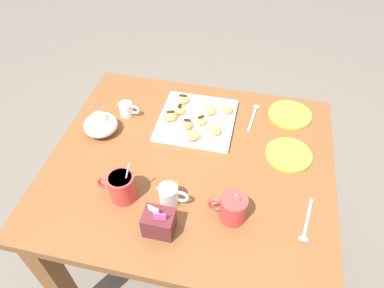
# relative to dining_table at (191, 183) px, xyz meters

# --- Properties ---
(ground_plane) EXTENTS (8.00, 8.00, 0.00)m
(ground_plane) POSITION_rel_dining_table_xyz_m (0.00, 0.00, -0.60)
(ground_plane) COLOR #665B51
(dining_table) EXTENTS (0.99, 0.87, 0.74)m
(dining_table) POSITION_rel_dining_table_xyz_m (0.00, 0.00, 0.00)
(dining_table) COLOR brown
(dining_table) RESTS_ON ground_plane
(pastry_plate_square) EXTENTS (0.29, 0.29, 0.02)m
(pastry_plate_square) POSITION_rel_dining_table_xyz_m (0.02, -0.20, 0.14)
(pastry_plate_square) COLOR white
(pastry_plate_square) RESTS_ON dining_table
(coffee_mug_red_left) EXTENTS (0.12, 0.08, 0.14)m
(coffee_mug_red_left) POSITION_rel_dining_table_xyz_m (-0.17, 0.19, 0.18)
(coffee_mug_red_left) COLOR red
(coffee_mug_red_left) RESTS_ON dining_table
(coffee_mug_red_right) EXTENTS (0.12, 0.08, 0.15)m
(coffee_mug_red_right) POSITION_rel_dining_table_xyz_m (0.18, 0.19, 0.18)
(coffee_mug_red_right) COLOR red
(coffee_mug_red_right) RESTS_ON dining_table
(cream_pitcher_white) EXTENTS (0.10, 0.06, 0.07)m
(cream_pitcher_white) POSITION_rel_dining_table_xyz_m (0.03, 0.18, 0.17)
(cream_pitcher_white) COLOR white
(cream_pitcher_white) RESTS_ON dining_table
(sugar_caddy) EXTENTS (0.09, 0.07, 0.11)m
(sugar_caddy) POSITION_rel_dining_table_xyz_m (0.03, 0.29, 0.17)
(sugar_caddy) COLOR #561E23
(sugar_caddy) RESTS_ON dining_table
(ice_cream_bowl) EXTENTS (0.13, 0.13, 0.09)m
(ice_cream_bowl) POSITION_rel_dining_table_xyz_m (0.36, -0.07, 0.17)
(ice_cream_bowl) COLOR white
(ice_cream_bowl) RESTS_ON dining_table
(chocolate_sauce_pitcher) EXTENTS (0.09, 0.05, 0.06)m
(chocolate_sauce_pitcher) POSITION_rel_dining_table_xyz_m (0.30, -0.18, 0.16)
(chocolate_sauce_pitcher) COLOR white
(chocolate_sauce_pitcher) RESTS_ON dining_table
(saucer_lime_left) EXTENTS (0.17, 0.17, 0.01)m
(saucer_lime_left) POSITION_rel_dining_table_xyz_m (-0.33, -0.32, 0.14)
(saucer_lime_left) COLOR #9EC633
(saucer_lime_left) RESTS_ON dining_table
(saucer_lime_right) EXTENTS (0.16, 0.16, 0.01)m
(saucer_lime_right) POSITION_rel_dining_table_xyz_m (-0.34, -0.10, 0.14)
(saucer_lime_right) COLOR #9EC633
(saucer_lime_right) RESTS_ON dining_table
(loose_spoon_near_saucer) EXTENTS (0.04, 0.16, 0.01)m
(loose_spoon_near_saucer) POSITION_rel_dining_table_xyz_m (-0.40, 0.18, 0.13)
(loose_spoon_near_saucer) COLOR silver
(loose_spoon_near_saucer) RESTS_ON dining_table
(loose_spoon_by_plate) EXTENTS (0.03, 0.16, 0.01)m
(loose_spoon_by_plate) POSITION_rel_dining_table_xyz_m (-0.19, -0.29, 0.13)
(loose_spoon_by_plate) COLOR silver
(loose_spoon_by_plate) RESTS_ON dining_table
(beignet_0) EXTENTS (0.05, 0.06, 0.04)m
(beignet_0) POSITION_rel_dining_table_xyz_m (0.05, -0.14, 0.17)
(beignet_0) COLOR #DBA351
(beignet_0) RESTS_ON pastry_plate_square
(chocolate_drizzle_0) EXTENTS (0.03, 0.02, 0.00)m
(chocolate_drizzle_0) POSITION_rel_dining_table_xyz_m (0.05, -0.14, 0.19)
(chocolate_drizzle_0) COLOR black
(chocolate_drizzle_0) RESTS_ON beignet_0
(beignet_1) EXTENTS (0.06, 0.06, 0.04)m
(beignet_1) POSITION_rel_dining_table_xyz_m (-0.02, -0.24, 0.17)
(beignet_1) COLOR #DBA351
(beignet_1) RESTS_ON pastry_plate_square
(beignet_2) EXTENTS (0.07, 0.07, 0.04)m
(beignet_2) POSITION_rel_dining_table_xyz_m (-0.06, -0.14, 0.17)
(beignet_2) COLOR #DBA351
(beignet_2) RESTS_ON pastry_plate_square
(beignet_3) EXTENTS (0.07, 0.07, 0.03)m
(beignet_3) POSITION_rel_dining_table_xyz_m (0.01, -0.09, 0.16)
(beignet_3) COLOR #DBA351
(beignet_3) RESTS_ON pastry_plate_square
(beignet_4) EXTENTS (0.06, 0.06, 0.03)m
(beignet_4) POSITION_rel_dining_table_xyz_m (0.00, -0.18, 0.16)
(beignet_4) COLOR #DBA351
(beignet_4) RESTS_ON pastry_plate_square
(chocolate_drizzle_4) EXTENTS (0.03, 0.03, 0.00)m
(chocolate_drizzle_4) POSITION_rel_dining_table_xyz_m (0.00, -0.18, 0.18)
(chocolate_drizzle_4) COLOR black
(chocolate_drizzle_4) RESTS_ON beignet_4
(beignet_5) EXTENTS (0.07, 0.06, 0.03)m
(beignet_5) POSITION_rel_dining_table_xyz_m (-0.09, -0.27, 0.16)
(beignet_5) COLOR #DBA351
(beignet_5) RESTS_ON pastry_plate_square
(beignet_6) EXTENTS (0.07, 0.07, 0.04)m
(beignet_6) POSITION_rel_dining_table_xyz_m (0.12, -0.17, 0.17)
(beignet_6) COLOR #DBA351
(beignet_6) RESTS_ON pastry_plate_square
(chocolate_drizzle_6) EXTENTS (0.04, 0.03, 0.00)m
(chocolate_drizzle_6) POSITION_rel_dining_table_xyz_m (0.12, -0.17, 0.19)
(chocolate_drizzle_6) COLOR black
(chocolate_drizzle_6) RESTS_ON beignet_6
(beignet_7) EXTENTS (0.06, 0.06, 0.03)m
(beignet_7) POSITION_rel_dining_table_xyz_m (0.10, -0.29, 0.16)
(beignet_7) COLOR #DBA351
(beignet_7) RESTS_ON pastry_plate_square
(chocolate_drizzle_7) EXTENTS (0.04, 0.02, 0.00)m
(chocolate_drizzle_7) POSITION_rel_dining_table_xyz_m (0.10, -0.29, 0.18)
(chocolate_drizzle_7) COLOR black
(chocolate_drizzle_7) RESTS_ON beignet_7
(beignet_8) EXTENTS (0.06, 0.06, 0.03)m
(beignet_8) POSITION_rel_dining_table_xyz_m (0.09, -0.22, 0.16)
(beignet_8) COLOR #DBA351
(beignet_8) RESTS_ON pastry_plate_square
(chocolate_drizzle_8) EXTENTS (0.02, 0.03, 0.00)m
(chocolate_drizzle_8) POSITION_rel_dining_table_xyz_m (0.09, -0.22, 0.18)
(chocolate_drizzle_8) COLOR black
(chocolate_drizzle_8) RESTS_ON beignet_8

